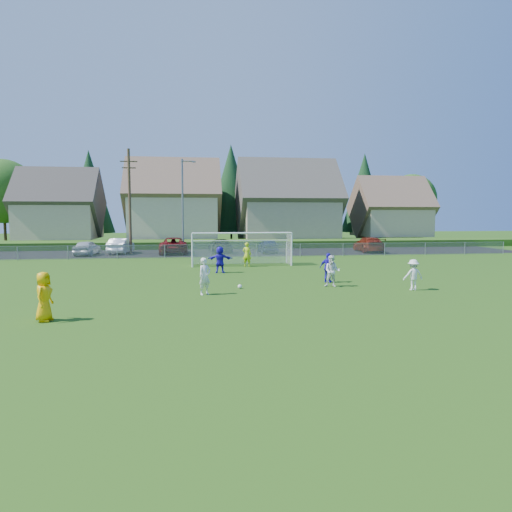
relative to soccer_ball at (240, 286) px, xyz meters
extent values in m
plane|color=#193D0C|center=(1.26, -5.05, -0.11)|extent=(160.00, 160.00, 0.00)
plane|color=black|center=(1.26, 22.45, -0.10)|extent=(60.00, 60.00, 0.00)
cube|color=#1E420F|center=(1.26, 29.95, 0.29)|extent=(70.00, 6.00, 0.80)
sphere|color=white|center=(0.00, 0.00, 0.00)|extent=(0.22, 0.22, 0.22)
imported|color=#FFB205|center=(-7.63, -6.17, 0.78)|extent=(0.69, 0.94, 1.77)
imported|color=white|center=(-1.82, -1.53, 0.77)|extent=(0.77, 0.72, 1.76)
imported|color=white|center=(4.86, -0.09, 0.72)|extent=(0.98, 0.88, 1.66)
imported|color=white|center=(8.57, -1.67, 0.67)|extent=(1.00, 0.58, 1.55)
imported|color=#2414C1|center=(5.12, 1.43, 0.72)|extent=(1.04, 0.85, 1.66)
imported|color=#2414C1|center=(-0.61, 6.54, 0.76)|extent=(1.67, 0.78, 1.74)
imported|color=#C1DC19|center=(1.56, 9.85, 0.78)|extent=(0.76, 0.64, 1.78)
imported|color=silver|center=(-12.12, 21.19, 0.59)|extent=(2.08, 4.24, 1.39)
imported|color=white|center=(-9.27, 22.61, 0.64)|extent=(2.08, 4.73, 1.51)
imported|color=#630B0D|center=(-4.18, 21.83, 0.68)|extent=(2.74, 5.76, 1.59)
imported|color=black|center=(0.37, 22.39, 0.58)|extent=(2.46, 4.91, 1.37)
imported|color=#162150|center=(5.08, 21.50, 0.59)|extent=(1.71, 4.13, 1.40)
imported|color=maroon|center=(15.40, 21.21, 0.64)|extent=(2.54, 5.36, 1.51)
cylinder|color=white|center=(-2.39, 9.95, 1.11)|extent=(0.12, 0.12, 2.44)
cylinder|color=white|center=(4.91, 9.95, 1.11)|extent=(0.12, 0.12, 2.44)
cylinder|color=white|center=(1.26, 9.95, 2.33)|extent=(7.30, 0.12, 0.12)
cylinder|color=white|center=(-2.39, 11.75, 0.79)|extent=(0.08, 0.08, 1.80)
cylinder|color=white|center=(4.91, 11.75, 0.79)|extent=(0.08, 0.08, 1.80)
cylinder|color=white|center=(1.26, 11.75, 1.69)|extent=(7.30, 0.08, 0.08)
cube|color=silver|center=(1.26, 11.75, 0.79)|extent=(7.30, 0.02, 1.80)
cube|color=silver|center=(-2.39, 10.85, 1.11)|extent=(0.02, 1.80, 2.44)
cube|color=silver|center=(4.91, 10.85, 1.11)|extent=(0.02, 1.80, 2.44)
cube|color=silver|center=(1.26, 10.85, 2.33)|extent=(7.30, 1.80, 0.02)
cube|color=gray|center=(1.26, 16.95, 1.06)|extent=(52.00, 0.03, 0.03)
cube|color=gray|center=(1.26, 16.95, 0.49)|extent=(52.00, 0.02, 1.14)
cylinder|color=gray|center=(1.26, 16.95, 0.49)|extent=(0.06, 0.06, 1.20)
cylinder|color=gray|center=(27.26, 16.95, 0.49)|extent=(0.06, 0.06, 1.20)
cylinder|color=slate|center=(-3.24, 20.95, 4.39)|extent=(0.18, 0.18, 9.00)
cylinder|color=slate|center=(-2.74, 20.95, 8.69)|extent=(1.20, 0.12, 0.12)
cube|color=slate|center=(-2.14, 20.95, 8.64)|extent=(0.36, 0.18, 0.12)
cylinder|color=#473321|center=(-8.24, 21.95, 4.89)|extent=(0.26, 0.26, 10.00)
cube|color=#473321|center=(-8.24, 21.95, 8.69)|extent=(1.60, 0.10, 0.10)
cube|color=#473321|center=(-8.24, 21.95, 8.09)|extent=(1.30, 0.10, 0.10)
cube|color=tan|center=(-18.74, 36.95, 2.94)|extent=(9.00, 8.00, 4.50)
pyramid|color=#423D38|center=(-18.74, 36.95, 9.60)|extent=(9.90, 8.80, 4.41)
cube|color=#C6B58E|center=(-4.74, 37.95, 3.44)|extent=(11.00, 9.00, 5.50)
pyramid|color=brown|center=(-4.74, 37.95, 11.15)|extent=(12.10, 9.90, 4.96)
cube|color=tan|center=(10.26, 36.95, 3.19)|extent=(12.00, 10.00, 5.00)
pyramid|color=#4C473F|center=(10.26, 36.95, 11.21)|extent=(13.20, 11.00, 5.52)
cube|color=tan|center=(25.26, 37.95, 2.69)|extent=(9.00, 8.00, 4.00)
pyramid|color=brown|center=(25.26, 37.95, 9.10)|extent=(9.90, 8.80, 4.41)
cylinder|color=#382616|center=(-26.74, 40.95, 1.87)|extent=(0.36, 0.36, 3.96)
sphere|color=#2B5B19|center=(-26.74, 40.95, 6.71)|extent=(8.36, 8.36, 8.36)
cylinder|color=#382616|center=(-16.74, 44.95, 0.49)|extent=(0.30, 0.30, 1.20)
cone|color=#143819|center=(-16.74, 44.95, 6.94)|extent=(6.76, 6.76, 11.70)
cylinder|color=#382616|center=(-6.74, 45.95, 0.49)|extent=(0.30, 0.30, 1.20)
cone|color=#143819|center=(-6.74, 45.95, 6.49)|extent=(6.24, 6.24, 10.80)
cylinder|color=#382616|center=(3.26, 42.95, 0.49)|extent=(0.30, 0.30, 1.20)
cone|color=#143819|center=(3.26, 42.95, 7.39)|extent=(7.28, 7.28, 12.60)
cylinder|color=#382616|center=(13.26, 44.95, 1.87)|extent=(0.36, 0.36, 3.96)
sphere|color=#2B5B19|center=(13.26, 44.95, 6.71)|extent=(8.36, 8.36, 8.36)
cylinder|color=#382616|center=(23.26, 42.95, 0.49)|extent=(0.30, 0.30, 1.20)
cone|color=#143819|center=(23.26, 42.95, 6.94)|extent=(6.76, 6.76, 11.70)
cylinder|color=#382616|center=(31.26, 43.95, 1.69)|extent=(0.36, 0.36, 3.60)
sphere|color=#2B5B19|center=(31.26, 43.95, 6.09)|extent=(7.60, 7.60, 7.60)
camera|label=1|loc=(-2.39, -23.01, 3.67)|focal=32.00mm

